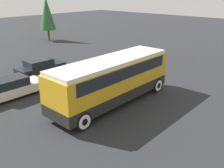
% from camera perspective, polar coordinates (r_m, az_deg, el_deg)
% --- Properties ---
extents(ground_plane, '(120.00, 120.00, 0.00)m').
position_cam_1_polar(ground_plane, '(17.11, -0.00, -4.39)').
color(ground_plane, '#26282B').
extents(tour_bus, '(9.34, 2.63, 3.11)m').
position_cam_1_polar(tour_bus, '(16.47, 0.22, 1.63)').
color(tour_bus, black).
rests_on(tour_bus, ground_plane).
extents(parked_car_near, '(4.41, 1.86, 1.39)m').
position_cam_1_polar(parked_car_near, '(23.70, -16.07, 3.79)').
color(parked_car_near, black).
rests_on(parked_car_near, ground_plane).
extents(parked_car_mid, '(4.62, 1.82, 1.46)m').
position_cam_1_polar(parked_car_mid, '(19.21, -21.95, -0.79)').
color(parked_car_mid, silver).
rests_on(parked_car_mid, ground_plane).
extents(tree_left, '(2.37, 2.37, 6.35)m').
position_cam_1_polar(tree_left, '(39.35, -14.67, 15.31)').
color(tree_left, brown).
rests_on(tree_left, ground_plane).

